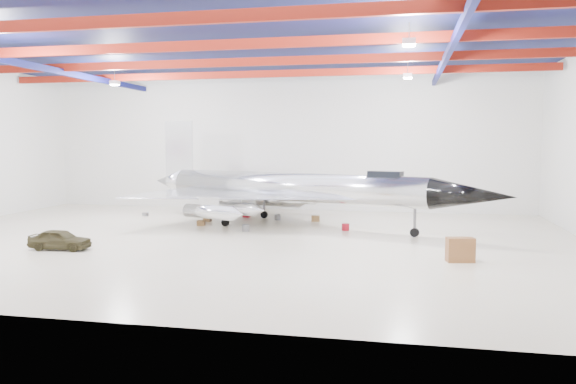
# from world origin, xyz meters

# --- Properties ---
(floor) EXTENTS (40.00, 40.00, 0.00)m
(floor) POSITION_xyz_m (0.00, 0.00, 0.00)
(floor) COLOR beige
(floor) RESTS_ON ground
(wall_back) EXTENTS (40.00, 0.00, 40.00)m
(wall_back) POSITION_xyz_m (0.00, 15.00, 5.50)
(wall_back) COLOR silver
(wall_back) RESTS_ON floor
(ceiling) EXTENTS (40.00, 40.00, 0.00)m
(ceiling) POSITION_xyz_m (0.00, 0.00, 11.00)
(ceiling) COLOR #0A0F38
(ceiling) RESTS_ON wall_back
(ceiling_structure) EXTENTS (39.50, 29.50, 1.08)m
(ceiling_structure) POSITION_xyz_m (0.00, 0.00, 10.32)
(ceiling_structure) COLOR maroon
(ceiling_structure) RESTS_ON ceiling
(jet_aircraft) EXTENTS (25.26, 19.02, 7.13)m
(jet_aircraft) POSITION_xyz_m (2.59, 5.85, 2.34)
(jet_aircraft) COLOR silver
(jet_aircraft) RESTS_ON floor
(jeep) EXTENTS (3.23, 1.49, 1.07)m
(jeep) POSITION_xyz_m (-7.46, -4.71, 0.54)
(jeep) COLOR #35301A
(jeep) RESTS_ON floor
(desk) EXTENTS (1.35, 0.87, 1.14)m
(desk) POSITION_xyz_m (12.51, -3.63, 0.57)
(desk) COLOR brown
(desk) RESTS_ON floor
(crate_ply) EXTENTS (0.53, 0.44, 0.35)m
(crate_ply) POSITION_xyz_m (-3.35, 4.87, 0.17)
(crate_ply) COLOR olive
(crate_ply) RESTS_ON floor
(toolbox_red) EXTENTS (0.55, 0.48, 0.34)m
(toolbox_red) POSITION_xyz_m (-1.52, 9.50, 0.17)
(toolbox_red) COLOR maroon
(toolbox_red) RESTS_ON floor
(engine_drum) EXTENTS (0.49, 0.49, 0.42)m
(engine_drum) POSITION_xyz_m (0.26, 3.10, 0.21)
(engine_drum) COLOR #59595B
(engine_drum) RESTS_ON floor
(parts_bin) EXTENTS (0.63, 0.53, 0.40)m
(parts_bin) POSITION_xyz_m (3.84, 8.39, 0.20)
(parts_bin) COLOR olive
(parts_bin) RESTS_ON floor
(crate_small) EXTENTS (0.44, 0.38, 0.27)m
(crate_small) POSITION_xyz_m (-9.20, 8.62, 0.13)
(crate_small) COLOR #59595B
(crate_small) RESTS_ON floor
(tool_chest) EXTENTS (0.57, 0.57, 0.43)m
(tool_chest) POSITION_xyz_m (6.34, 4.71, 0.22)
(tool_chest) COLOR maroon
(tool_chest) RESTS_ON floor
(oil_barrel) EXTENTS (0.60, 0.53, 0.36)m
(oil_barrel) POSITION_xyz_m (-3.62, 6.84, 0.18)
(oil_barrel) COLOR olive
(oil_barrel) RESTS_ON floor
(spares_box) EXTENTS (0.55, 0.55, 0.40)m
(spares_box) POSITION_xyz_m (1.06, 8.54, 0.20)
(spares_box) COLOR #59595B
(spares_box) RESTS_ON floor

